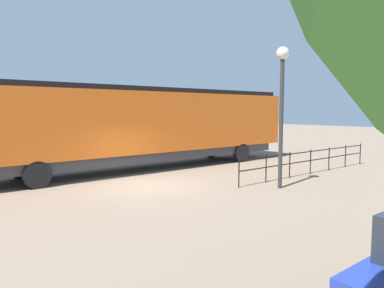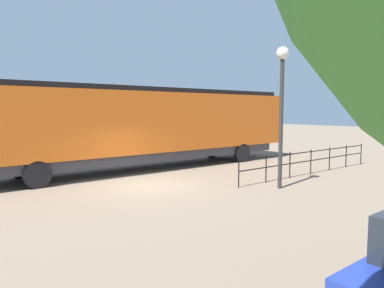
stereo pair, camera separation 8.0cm
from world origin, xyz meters
TOP-DOWN VIEW (x-y plane):
  - ground_plane at (0.00, 0.00)m, footprint 120.00×120.00m
  - locomotive at (-3.80, 2.81)m, footprint 3.05×18.32m
  - lamp_post at (3.60, 3.85)m, footprint 0.49×0.49m
  - platform_fence at (2.52, 7.67)m, footprint 0.05×10.11m

SIDE VIEW (x-z plane):
  - ground_plane at x=0.00m, z-range 0.00..0.00m
  - platform_fence at x=2.52m, z-range 0.17..1.36m
  - locomotive at x=-3.80m, z-range 0.25..4.49m
  - lamp_post at x=3.60m, z-range 1.10..6.62m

